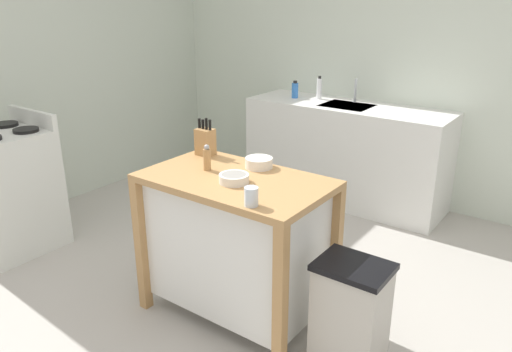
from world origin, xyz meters
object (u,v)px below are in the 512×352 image
(bowl_ceramic_small, at_px, (259,162))
(bottle_spray_cleaner, at_px, (295,90))
(kitchen_island, at_px, (236,240))
(stove, at_px, (9,190))
(pepper_grinder, at_px, (207,158))
(trash_bin, at_px, (350,318))
(sink_faucet, at_px, (355,90))
(drinking_cup, at_px, (251,197))
(bottle_hand_soap, at_px, (319,88))
(knife_block, at_px, (205,141))
(bowl_ceramic_wide, at_px, (234,178))

(bowl_ceramic_small, distance_m, bottle_spray_cleaner, 2.01)
(kitchen_island, relative_size, stove, 1.03)
(pepper_grinder, height_order, stove, pepper_grinder)
(trash_bin, xyz_separation_m, sink_faucet, (-1.08, 2.23, 0.71))
(bowl_ceramic_small, distance_m, pepper_grinder, 0.31)
(drinking_cup, bearing_deg, bottle_hand_soap, 111.90)
(trash_bin, xyz_separation_m, bottle_hand_soap, (-1.43, 2.17, 0.70))
(sink_faucet, xyz_separation_m, stove, (-1.63, -2.51, -0.56))
(knife_block, xyz_separation_m, sink_faucet, (0.11, 1.95, 0.04))
(kitchen_island, relative_size, trash_bin, 1.70)
(bottle_spray_cleaner, bearing_deg, trash_bin, -51.75)
(bowl_ceramic_small, height_order, trash_bin, bowl_ceramic_small)
(stove, bearing_deg, bottle_spray_cleaner, 65.59)
(sink_faucet, relative_size, stove, 0.21)
(trash_bin, height_order, bottle_spray_cleaner, bottle_spray_cleaner)
(trash_bin, bearing_deg, bowl_ceramic_wide, -179.10)
(sink_faucet, height_order, bottle_hand_soap, sink_faucet)
(kitchen_island, height_order, bowl_ceramic_wide, bowl_ceramic_wide)
(bowl_ceramic_wide, xyz_separation_m, drinking_cup, (0.26, -0.20, 0.02))
(drinking_cup, relative_size, sink_faucet, 0.44)
(knife_block, relative_size, sink_faucet, 1.10)
(bowl_ceramic_wide, distance_m, trash_bin, 0.95)
(trash_bin, relative_size, stove, 0.61)
(kitchen_island, relative_size, pepper_grinder, 6.90)
(bowl_ceramic_wide, distance_m, bottle_hand_soap, 2.29)
(bowl_ceramic_wide, bearing_deg, bottle_hand_soap, 107.61)
(pepper_grinder, height_order, bottle_hand_soap, bottle_hand_soap)
(trash_bin, bearing_deg, sink_faucet, 115.81)
(bowl_ceramic_small, bearing_deg, bottle_hand_soap, 109.10)
(knife_block, relative_size, bottle_spray_cleaner, 1.46)
(bowl_ceramic_small, relative_size, trash_bin, 0.26)
(bottle_spray_cleaner, bearing_deg, bottle_hand_soap, 23.50)
(knife_block, bearing_deg, bowl_ceramic_small, -0.31)
(drinking_cup, xyz_separation_m, pepper_grinder, (-0.52, 0.27, 0.02))
(kitchen_island, distance_m, bowl_ceramic_small, 0.48)
(bowl_ceramic_wide, relative_size, trash_bin, 0.26)
(bowl_ceramic_wide, xyz_separation_m, bottle_spray_cleaner, (-0.91, 2.09, 0.07))
(knife_block, xyz_separation_m, stove, (-1.52, -0.55, -0.52))
(trash_bin, bearing_deg, bottle_spray_cleaner, 128.25)
(bottle_spray_cleaner, bearing_deg, drinking_cup, -62.91)
(knife_block, xyz_separation_m, trash_bin, (1.19, -0.27, -0.67))
(bowl_ceramic_small, relative_size, bottle_hand_soap, 0.75)
(bowl_ceramic_small, bearing_deg, trash_bin, -19.44)
(bowl_ceramic_small, height_order, stove, stove)
(kitchen_island, xyz_separation_m, knife_block, (-0.42, 0.22, 0.48))
(pepper_grinder, relative_size, trash_bin, 0.25)
(trash_bin, distance_m, stove, 2.73)
(bottle_hand_soap, bearing_deg, drinking_cup, -68.10)
(bottle_spray_cleaner, bearing_deg, sink_faucet, 14.90)
(drinking_cup, xyz_separation_m, trash_bin, (0.47, 0.21, -0.63))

